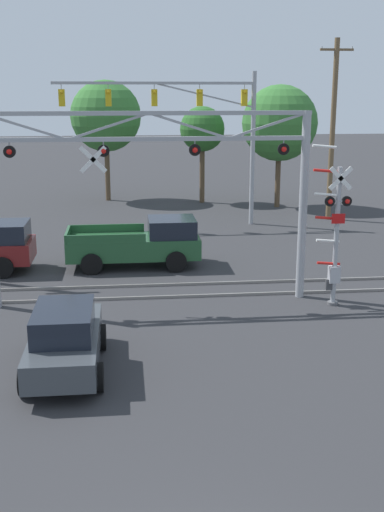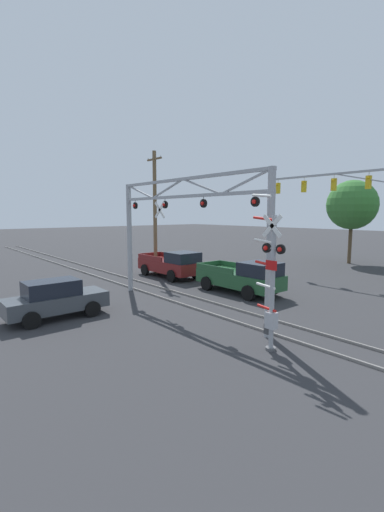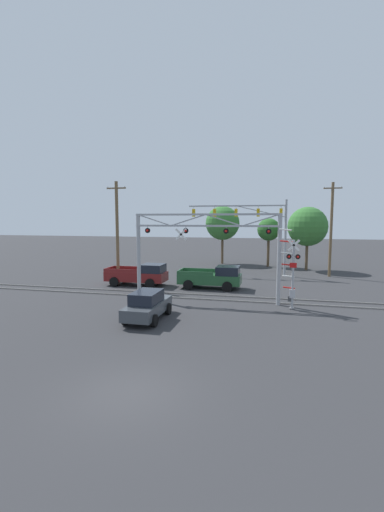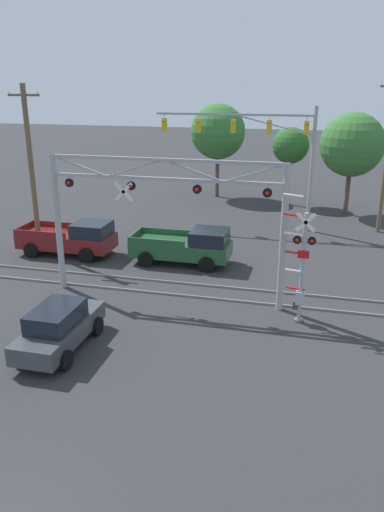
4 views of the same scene
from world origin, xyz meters
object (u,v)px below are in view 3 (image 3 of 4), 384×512
at_px(crossing_signal_mast, 292,276).
at_px(traffic_signal_span, 258,222).
at_px(sedan_waiting, 148,305).
at_px(background_tree_far_right_verge, 223,223).
at_px(crossing_gantry, 205,245).
at_px(background_tree_far_left_verge, 308,227).
at_px(background_tree_beyond_span, 269,230).
at_px(pickup_truck_following, 140,275).
at_px(pickup_truck_lead, 213,277).
at_px(utility_pole_left, 117,232).
at_px(utility_pole_right, 331,229).

xyz_separation_m(crossing_signal_mast, traffic_signal_span, (-2.82, 13.65, 3.40)).
relative_size(sedan_waiting, background_tree_far_right_verge, 0.56).
xyz_separation_m(crossing_gantry, sedan_waiting, (-2.41, -5.36, -3.20)).
bearing_deg(background_tree_far_left_verge, background_tree_beyond_span, 153.82).
bearing_deg(pickup_truck_following, traffic_signal_span, 39.36).
height_order(pickup_truck_lead, background_tree_far_right_verge, background_tree_far_right_verge).
height_order(background_tree_far_left_verge, background_tree_far_right_verge, background_tree_far_right_verge).
height_order(utility_pole_left, utility_pole_right, utility_pole_right).
distance_m(pickup_truck_following, utility_pole_right, 19.96).
bearing_deg(crossing_signal_mast, background_tree_far_left_verge, 82.04).
height_order(crossing_signal_mast, background_tree_far_right_verge, background_tree_far_right_verge).
bearing_deg(background_tree_beyond_span, background_tree_far_left_verge, -26.18).
distance_m(utility_pole_left, utility_pole_right, 21.42).
bearing_deg(sedan_waiting, pickup_truck_lead, 77.57).
distance_m(sedan_waiting, background_tree_far_left_verge, 25.90).
xyz_separation_m(sedan_waiting, utility_pole_right, (12.88, 18.84, 4.10)).
relative_size(traffic_signal_span, utility_pole_right, 1.07).
bearing_deg(utility_pole_right, background_tree_far_left_verge, 114.16).
distance_m(crossing_gantry, background_tree_far_left_verge, 19.71).
height_order(sedan_waiting, background_tree_far_right_verge, background_tree_far_right_verge).
bearing_deg(crossing_gantry, pickup_truck_following, 147.07).
bearing_deg(crossing_gantry, traffic_signal_span, 76.14).
relative_size(sedan_waiting, utility_pole_left, 0.47).
bearing_deg(utility_pole_left, pickup_truck_lead, 1.20).
bearing_deg(pickup_truck_lead, sedan_waiting, -102.43).
xyz_separation_m(traffic_signal_span, pickup_truck_lead, (-3.34, -8.06, -4.64)).
relative_size(crossing_signal_mast, pickup_truck_lead, 1.00).
distance_m(background_tree_far_left_verge, background_tree_far_right_verge, 11.05).
xyz_separation_m(utility_pole_left, background_tree_beyond_span, (13.10, 15.46, -0.17)).
height_order(crossing_gantry, utility_pole_left, utility_pole_left).
height_order(crossing_gantry, crossing_signal_mast, crossing_gantry).
relative_size(pickup_truck_lead, sedan_waiting, 1.23).
height_order(traffic_signal_span, utility_pole_right, utility_pole_right).
relative_size(crossing_gantry, utility_pole_right, 1.09).
xyz_separation_m(pickup_truck_lead, sedan_waiting, (-2.20, -9.98, -0.11)).
xyz_separation_m(crossing_signal_mast, sedan_waiting, (-8.37, -4.38, -1.34)).
relative_size(crossing_gantry, sedan_waiting, 2.44).
xyz_separation_m(utility_pole_left, background_tree_far_left_verge, (17.51, 13.29, 0.30)).
bearing_deg(crossing_signal_mast, background_tree_beyond_span, 94.93).
height_order(crossing_gantry, background_tree_beyond_span, crossing_gantry).
height_order(traffic_signal_span, pickup_truck_following, traffic_signal_span).
relative_size(traffic_signal_span, background_tree_beyond_span, 1.71).
bearing_deg(background_tree_far_left_verge, sedan_waiting, -115.44).
distance_m(pickup_truck_following, sedan_waiting, 10.79).
distance_m(utility_pole_left, background_tree_far_left_verge, 21.98).
bearing_deg(background_tree_beyond_span, utility_pole_right, -45.42).
distance_m(traffic_signal_span, utility_pole_right, 7.41).
bearing_deg(background_tree_beyond_span, utility_pole_left, -130.28).
distance_m(pickup_truck_lead, utility_pole_right, 14.45).
bearing_deg(background_tree_far_right_verge, crossing_gantry, -84.98).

